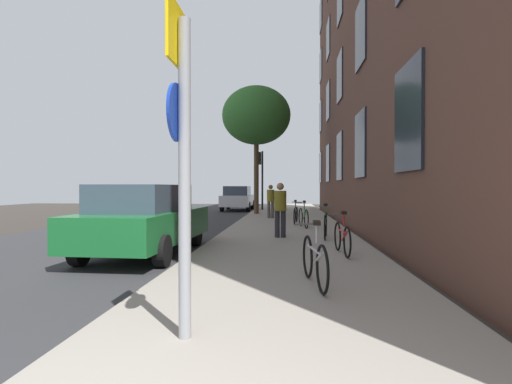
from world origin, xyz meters
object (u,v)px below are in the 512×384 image
(pedestrian_1, at_px, (271,199))
(bicycle_0, at_px, (314,260))
(sign_post, at_px, (182,145))
(traffic_light, at_px, (261,170))
(car_1, at_px, (238,198))
(bicycle_1, at_px, (342,237))
(bicycle_3, at_px, (303,217))
(car_0, at_px, (145,219))
(tree_near, at_px, (256,116))
(bicycle_2, at_px, (325,224))
(bicycle_4, at_px, (296,214))
(pedestrian_0, at_px, (280,206))

(pedestrian_1, bearing_deg, bicycle_0, -84.77)
(sign_post, distance_m, traffic_light, 21.98)
(car_1, bearing_deg, bicycle_1, -75.90)
(bicycle_3, xyz_separation_m, car_0, (-3.86, -5.53, 0.34))
(bicycle_0, relative_size, car_0, 0.37)
(sign_post, height_order, traffic_light, traffic_light)
(tree_near, distance_m, bicycle_1, 14.32)
(traffic_light, bearing_deg, tree_near, -89.92)
(sign_post, xyz_separation_m, bicycle_2, (2.11, 7.74, -1.48))
(tree_near, distance_m, car_0, 13.79)
(sign_post, bearing_deg, bicycle_2, 74.76)
(tree_near, distance_m, car_1, 6.82)
(tree_near, distance_m, bicycle_4, 7.93)
(bicycle_0, distance_m, bicycle_3, 8.57)
(traffic_light, height_order, bicycle_2, traffic_light)
(bicycle_0, xyz_separation_m, pedestrian_1, (-1.17, 12.76, 0.51))
(car_0, xyz_separation_m, car_1, (-0.02, 17.63, 0.00))
(tree_near, height_order, bicycle_2, tree_near)
(bicycle_4, relative_size, pedestrian_1, 1.11)
(bicycle_1, relative_size, pedestrian_1, 1.06)
(bicycle_1, distance_m, pedestrian_1, 10.15)
(tree_near, height_order, bicycle_3, tree_near)
(tree_near, bearing_deg, bicycle_2, -75.00)
(bicycle_1, bearing_deg, tree_near, 102.35)
(sign_post, relative_size, car_1, 0.72)
(bicycle_2, distance_m, car_1, 15.72)
(pedestrian_1, bearing_deg, bicycle_3, -72.06)
(bicycle_3, distance_m, pedestrian_1, 4.44)
(pedestrian_1, distance_m, car_0, 10.04)
(pedestrian_0, bearing_deg, traffic_light, 96.00)
(bicycle_0, xyz_separation_m, bicycle_3, (0.19, 8.57, -0.00))
(tree_near, bearing_deg, bicycle_0, -82.55)
(bicycle_3, height_order, car_1, car_1)
(traffic_light, height_order, pedestrian_0, traffic_light)
(pedestrian_0, distance_m, pedestrian_1, 7.17)
(bicycle_4, bearing_deg, sign_post, -96.32)
(bicycle_1, xyz_separation_m, pedestrian_1, (-1.96, 9.94, 0.52))
(bicycle_2, relative_size, bicycle_4, 0.97)
(car_1, bearing_deg, bicycle_2, -73.79)
(tree_near, bearing_deg, traffic_light, 90.08)
(sign_post, relative_size, bicycle_0, 1.91)
(traffic_light, bearing_deg, sign_post, -88.25)
(tree_near, bearing_deg, pedestrian_0, -81.82)
(pedestrian_1, bearing_deg, tree_near, 106.10)
(bicycle_2, height_order, bicycle_3, bicycle_2)
(traffic_light, distance_m, bicycle_3, 11.65)
(tree_near, distance_m, bicycle_0, 16.82)
(sign_post, height_order, bicycle_1, sign_post)
(tree_near, relative_size, car_1, 1.55)
(sign_post, relative_size, pedestrian_1, 2.07)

